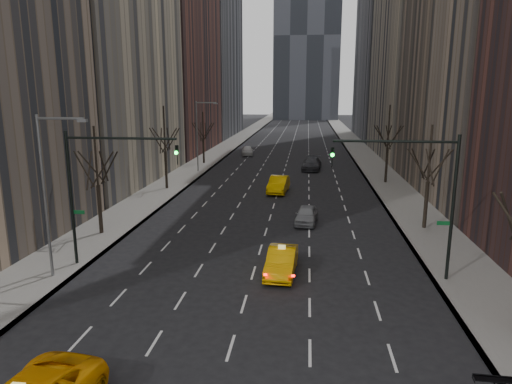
% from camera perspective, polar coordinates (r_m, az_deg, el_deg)
% --- Properties ---
extents(sidewalk_left, '(4.50, 320.00, 0.15)m').
position_cam_1_polar(sidewalk_left, '(84.74, -3.99, 5.46)').
color(sidewalk_left, slate).
rests_on(sidewalk_left, ground).
extents(sidewalk_right, '(4.50, 320.00, 0.15)m').
position_cam_1_polar(sidewalk_right, '(83.89, 12.78, 5.11)').
color(sidewalk_right, slate).
rests_on(sidewalk_right, ground).
extents(bld_left_far, '(14.00, 28.00, 44.00)m').
position_cam_1_polar(bld_left_far, '(83.26, -11.45, 20.27)').
color(bld_left_far, brown).
rests_on(bld_left_far, ground).
extents(bld_left_deep, '(14.00, 30.00, 60.00)m').
position_cam_1_polar(bld_left_deep, '(113.17, -6.67, 22.37)').
color(bld_left_deep, slate).
rests_on(bld_left_deep, ground).
extents(bld_right_deep, '(14.00, 30.00, 58.00)m').
position_cam_1_polar(bld_right_deep, '(110.91, 17.18, 21.61)').
color(bld_right_deep, slate).
rests_on(bld_right_deep, ground).
extents(tree_lw_b, '(3.36, 3.50, 7.82)m').
position_cam_1_polar(tree_lw_b, '(34.80, -19.14, 0.81)').
color(tree_lw_b, black).
rests_on(tree_lw_b, ground).
extents(tree_lw_c, '(3.36, 3.50, 8.74)m').
position_cam_1_polar(tree_lw_c, '(49.46, -11.27, 4.90)').
color(tree_lw_c, black).
rests_on(tree_lw_c, ground).
extents(tree_lw_d, '(3.36, 3.50, 7.36)m').
position_cam_1_polar(tree_lw_d, '(66.78, -6.60, 6.55)').
color(tree_lw_d, black).
rests_on(tree_lw_d, ground).
extents(tree_rw_b, '(3.36, 3.50, 7.82)m').
position_cam_1_polar(tree_rw_b, '(36.50, 20.68, 1.21)').
color(tree_rw_b, black).
rests_on(tree_rw_b, ground).
extents(tree_rw_c, '(3.36, 3.50, 8.74)m').
position_cam_1_polar(tree_rw_c, '(53.88, 16.11, 5.25)').
color(tree_rw_c, black).
rests_on(tree_rw_c, ground).
extents(traffic_mast_left, '(6.69, 0.39, 8.00)m').
position_cam_1_polar(traffic_mast_left, '(27.93, -19.26, 1.77)').
color(traffic_mast_left, black).
rests_on(traffic_mast_left, ground).
extents(traffic_mast_right, '(6.69, 0.39, 8.00)m').
position_cam_1_polar(traffic_mast_right, '(25.95, 20.05, 0.94)').
color(traffic_mast_right, black).
rests_on(traffic_mast_right, ground).
extents(streetlight_near, '(2.83, 0.22, 9.00)m').
position_cam_1_polar(streetlight_near, '(26.99, -24.40, 1.28)').
color(streetlight_near, slate).
rests_on(streetlight_near, ground).
extents(streetlight_far, '(2.83, 0.22, 9.00)m').
position_cam_1_polar(streetlight_far, '(59.54, -7.06, 7.81)').
color(streetlight_far, slate).
rests_on(streetlight_far, ground).
extents(taxi_sedan, '(1.84, 4.64, 1.50)m').
position_cam_1_polar(taxi_sedan, '(26.65, 3.23, -8.63)').
color(taxi_sedan, '#D99704').
rests_on(taxi_sedan, ground).
extents(silver_sedan_ahead, '(2.01, 4.20, 1.39)m').
position_cam_1_polar(silver_sedan_ahead, '(36.72, 6.32, -2.84)').
color(silver_sedan_ahead, '#919498').
rests_on(silver_sedan_ahead, ground).
extents(far_taxi, '(2.23, 5.27, 1.69)m').
position_cam_1_polar(far_taxi, '(47.68, 2.83, 0.96)').
color(far_taxi, '#FFBE05').
rests_on(far_taxi, ground).
extents(far_suv_grey, '(2.92, 5.96, 1.67)m').
position_cam_1_polar(far_suv_grey, '(61.98, 6.99, 3.54)').
color(far_suv_grey, '#313136').
rests_on(far_suv_grey, ground).
extents(far_car_white, '(2.42, 4.74, 1.55)m').
position_cam_1_polar(far_car_white, '(75.81, -1.09, 5.20)').
color(far_car_white, silver).
rests_on(far_car_white, ground).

